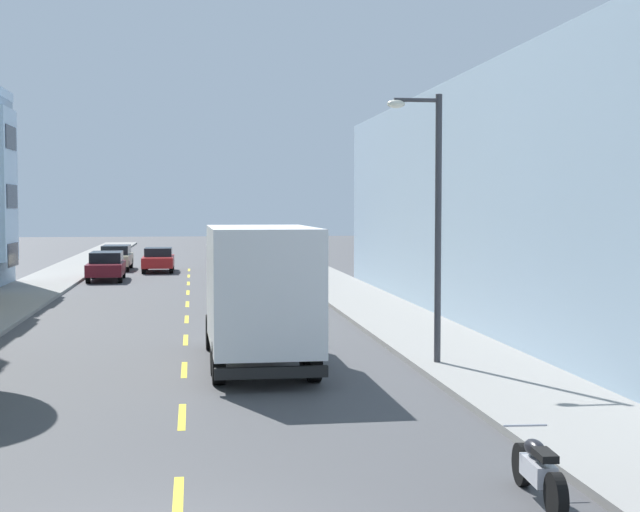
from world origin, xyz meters
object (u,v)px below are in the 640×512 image
object	(u,v)px
parked_wagon_charcoal	(263,258)
parked_pickup_silver	(255,252)
street_lamp	(432,207)
parked_wagon_burgundy	(106,265)
moving_red_sedan	(158,259)
parked_sedan_navy	(273,268)
parked_motorcycle	(538,471)
delivery_box_truck	(258,288)
parked_wagon_champagne	(116,257)

from	to	relation	value
parked_wagon_charcoal	parked_pickup_silver	bearing A→B (deg)	89.89
street_lamp	parked_wagon_burgundy	bearing A→B (deg)	110.03
parked_wagon_burgundy	moving_red_sedan	distance (m)	6.59
parked_wagon_burgundy	moving_red_sedan	size ratio (longest dim) A/B	1.05
parked_wagon_charcoal	parked_sedan_navy	size ratio (longest dim) A/B	1.05
parked_wagon_burgundy	parked_motorcycle	world-z (taller)	parked_wagon_burgundy
delivery_box_truck	parked_pickup_silver	size ratio (longest dim) A/B	1.34
delivery_box_truck	parked_sedan_navy	world-z (taller)	delivery_box_truck
parked_wagon_charcoal	parked_wagon_burgundy	xyz separation A→B (m)	(-8.69, -5.61, 0.00)
street_lamp	parked_motorcycle	size ratio (longest dim) A/B	3.15
parked_wagon_charcoal	parked_wagon_burgundy	distance (m)	10.35
parked_wagon_charcoal	parked_wagon_burgundy	bearing A→B (deg)	-147.18
parked_wagon_burgundy	parked_pickup_silver	bearing A→B (deg)	55.36
delivery_box_truck	parked_wagon_burgundy	xyz separation A→B (m)	(-6.10, 27.33, -1.13)
delivery_box_truck	parked_pickup_silver	bearing A→B (deg)	86.26
parked_wagon_charcoal	parked_motorcycle	size ratio (longest dim) A/B	2.31
street_lamp	delivery_box_truck	size ratio (longest dim) A/B	0.91
parked_sedan_navy	parked_wagon_burgundy	distance (m)	9.02
parked_wagon_burgundy	moving_red_sedan	world-z (taller)	parked_wagon_burgundy
parked_pickup_silver	moving_red_sedan	world-z (taller)	parked_pickup_silver
parked_sedan_navy	parked_motorcycle	bearing A→B (deg)	-89.21
parked_wagon_charcoal	parked_wagon_champagne	world-z (taller)	same
parked_pickup_silver	parked_wagon_charcoal	xyz separation A→B (m)	(-0.01, -7.00, -0.02)
delivery_box_truck	parked_pickup_silver	distance (m)	40.03
moving_red_sedan	parked_sedan_navy	bearing A→B (deg)	-55.89
parked_wagon_charcoal	parked_motorcycle	xyz separation A→B (m)	(0.35, -43.82, -0.39)
moving_red_sedan	delivery_box_truck	bearing A→B (deg)	-83.85
parked_pickup_silver	parked_motorcycle	size ratio (longest dim) A/B	2.60
delivery_box_truck	parked_wagon_burgundy	size ratio (longest dim) A/B	1.51
street_lamp	parked_wagon_burgundy	world-z (taller)	street_lamp
moving_red_sedan	parked_motorcycle	xyz separation A→B (m)	(6.55, -44.31, -0.34)
parked_wagon_charcoal	parked_wagon_champagne	size ratio (longest dim) A/B	1.01
parked_wagon_burgundy	parked_motorcycle	size ratio (longest dim) A/B	2.31
parked_wagon_champagne	parked_wagon_burgundy	size ratio (longest dim) A/B	0.99
parked_wagon_charcoal	parked_wagon_champagne	distance (m)	9.22
delivery_box_truck	parked_pickup_silver	world-z (taller)	delivery_box_truck
street_lamp	parked_wagon_champagne	xyz separation A→B (m)	(-10.39, 36.27, -3.11)
parked_wagon_charcoal	street_lamp	bearing A→B (deg)	-87.38
parked_sedan_navy	parked_wagon_burgundy	xyz separation A→B (m)	(-8.56, 2.86, 0.05)
delivery_box_truck	parked_wagon_champagne	distance (m)	36.09
street_lamp	moving_red_sedan	distance (m)	35.18
parked_wagon_champagne	moving_red_sedan	bearing A→B (deg)	-38.42
street_lamp	delivery_box_truck	xyz separation A→B (m)	(-4.14, 0.75, -1.98)
street_lamp	parked_wagon_charcoal	size ratio (longest dim) A/B	1.36
parked_pickup_silver	parked_motorcycle	distance (m)	50.82
parked_wagon_champagne	parked_motorcycle	xyz separation A→B (m)	(9.19, -46.41, -0.39)
parked_wagon_burgundy	parked_wagon_charcoal	bearing A→B (deg)	32.82
delivery_box_truck	parked_wagon_champagne	xyz separation A→B (m)	(-6.25, 35.53, -1.13)
parked_wagon_burgundy	moving_red_sedan	xyz separation A→B (m)	(2.49, 6.10, -0.05)
parked_pickup_silver	parked_motorcycle	xyz separation A→B (m)	(0.34, -50.81, -0.42)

